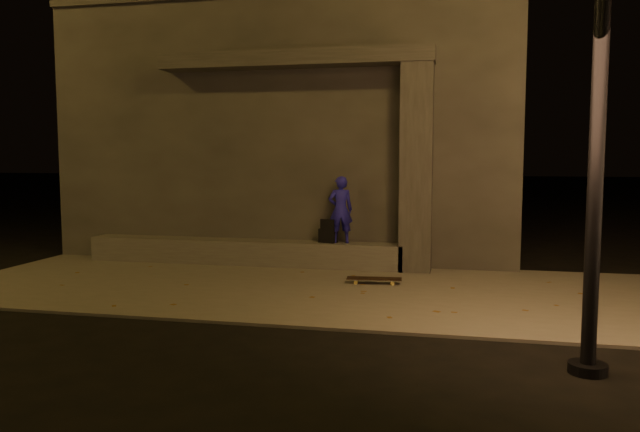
% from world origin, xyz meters
% --- Properties ---
extents(ground, '(120.00, 120.00, 0.00)m').
position_xyz_m(ground, '(0.00, 0.00, 0.00)').
color(ground, black).
rests_on(ground, ground).
extents(sidewalk, '(11.00, 4.40, 0.04)m').
position_xyz_m(sidewalk, '(0.00, 2.00, 0.02)').
color(sidewalk, '#68635B').
rests_on(sidewalk, ground).
extents(building, '(9.00, 5.10, 5.22)m').
position_xyz_m(building, '(-1.00, 6.49, 2.61)').
color(building, '#353330').
rests_on(building, ground).
extents(ledge, '(6.00, 0.55, 0.45)m').
position_xyz_m(ledge, '(-1.50, 3.75, 0.27)').
color(ledge, '#524F4A').
rests_on(ledge, sidewalk).
extents(column, '(0.55, 0.55, 3.60)m').
position_xyz_m(column, '(1.70, 3.75, 1.84)').
color(column, '#353330').
rests_on(column, sidewalk).
extents(canopy, '(5.00, 0.70, 0.28)m').
position_xyz_m(canopy, '(-0.50, 3.80, 3.78)').
color(canopy, '#353330').
rests_on(canopy, column).
extents(skateboarder, '(0.51, 0.41, 1.21)m').
position_xyz_m(skateboarder, '(0.36, 3.75, 1.09)').
color(skateboarder, '#1E19A8').
rests_on(skateboarder, ledge).
extents(backpack, '(0.35, 0.28, 0.43)m').
position_xyz_m(backpack, '(0.13, 3.75, 0.64)').
color(backpack, black).
rests_on(backpack, ledge).
extents(skateboard, '(0.88, 0.30, 0.10)m').
position_xyz_m(skateboard, '(1.15, 2.44, 0.12)').
color(skateboard, black).
rests_on(skateboard, sidewalk).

